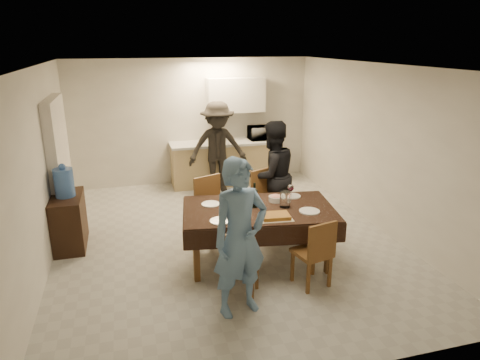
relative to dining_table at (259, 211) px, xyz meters
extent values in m
cube|color=#A0A09C|center=(-0.27, 0.78, -0.75)|extent=(5.00, 6.00, 0.02)
cube|color=white|center=(-0.27, 0.78, 1.85)|extent=(5.00, 6.00, 0.02)
cube|color=silver|center=(-0.27, 3.78, 0.55)|extent=(5.00, 0.02, 2.60)
cube|color=silver|center=(-0.27, -2.22, 0.55)|extent=(5.00, 0.02, 2.60)
cube|color=silver|center=(-2.77, 0.78, 0.55)|extent=(0.02, 6.00, 2.60)
cube|color=silver|center=(2.23, 0.78, 0.55)|extent=(0.02, 6.00, 2.60)
cube|color=beige|center=(-2.69, 1.98, 0.30)|extent=(0.15, 1.40, 2.10)
cube|color=tan|center=(0.33, 3.46, -0.32)|extent=(2.20, 0.60, 0.86)
cube|color=#BBBBB6|center=(0.33, 3.46, 0.14)|extent=(2.24, 0.64, 0.05)
cube|color=silver|center=(0.63, 3.60, 1.10)|extent=(1.20, 0.34, 0.70)
cube|color=black|center=(0.00, 0.00, 0.02)|extent=(2.16, 1.46, 0.04)
cube|color=brown|center=(0.00, 0.00, -0.38)|extent=(0.07, 0.07, 0.74)
cube|color=brown|center=(-0.45, -0.75, -0.33)|extent=(0.53, 0.53, 0.05)
cube|color=brown|center=(-0.45, -0.93, -0.10)|extent=(0.36, 0.21, 0.42)
cube|color=brown|center=(0.45, -0.75, -0.31)|extent=(0.49, 0.49, 0.05)
cube|color=brown|center=(0.45, -0.93, -0.07)|extent=(0.40, 0.13, 0.43)
cube|color=brown|center=(-0.45, 0.75, -0.26)|extent=(0.58, 0.58, 0.05)
cube|color=brown|center=(-0.45, 0.55, 0.00)|extent=(0.44, 0.20, 0.48)
cube|color=brown|center=(0.45, 0.75, -0.24)|extent=(0.62, 0.62, 0.06)
cube|color=brown|center=(0.45, 0.54, 0.03)|extent=(0.45, 0.23, 0.50)
cube|color=black|center=(-2.55, 1.17, -0.35)|extent=(0.43, 0.85, 0.79)
cylinder|color=#4675CB|center=(-2.55, 1.17, 0.24)|extent=(0.27, 0.27, 0.41)
cylinder|color=white|center=(0.35, -0.05, 0.14)|extent=(0.14, 0.14, 0.22)
cube|color=#A87F31|center=(0.10, -0.38, 0.06)|extent=(0.44, 0.35, 0.05)
cylinder|color=white|center=(0.30, 0.18, 0.07)|extent=(0.19, 0.19, 0.07)
cylinder|color=white|center=(-0.05, 0.28, 0.05)|extent=(0.19, 0.19, 0.03)
cylinder|color=white|center=(-0.60, -0.30, 0.04)|extent=(0.26, 0.26, 0.02)
cylinder|color=white|center=(0.60, -0.30, 0.04)|extent=(0.27, 0.27, 0.02)
cylinder|color=white|center=(-0.60, 0.30, 0.04)|extent=(0.25, 0.25, 0.01)
cylinder|color=white|center=(0.60, 0.30, 0.04)|extent=(0.24, 0.24, 0.01)
imported|color=silver|center=(1.15, 3.46, 0.31)|extent=(0.52, 0.35, 0.29)
imported|color=#5D83B0|center=(-0.55, -1.05, 0.15)|extent=(0.74, 0.58, 1.79)
imported|color=black|center=(0.55, 1.05, 0.13)|extent=(1.00, 0.87, 1.76)
imported|color=black|center=(0.10, 3.01, 0.16)|extent=(1.17, 0.67, 1.82)
camera|label=1|loc=(-1.65, -5.08, 2.17)|focal=32.00mm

